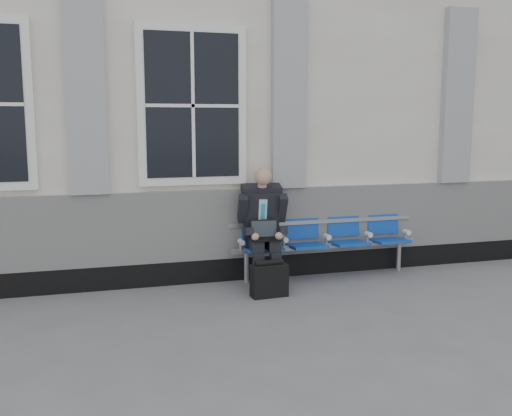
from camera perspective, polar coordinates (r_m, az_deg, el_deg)
name	(u,v)px	position (r m, az deg, el deg)	size (l,w,h in m)	color
ground	(186,324)	(6.02, -7.02, -11.40)	(70.00, 70.00, 0.00)	slate
station_building	(147,111)	(9.11, -10.87, 9.51)	(14.40, 4.40, 4.49)	silver
bench	(325,236)	(7.67, 6.95, -2.76)	(2.60, 0.47, 0.91)	#9EA0A3
businessman	(263,222)	(7.19, 0.69, -1.46)	(0.64, 0.86, 1.49)	black
briefcase	(269,280)	(6.80, 1.33, -7.18)	(0.44, 0.21, 0.44)	black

